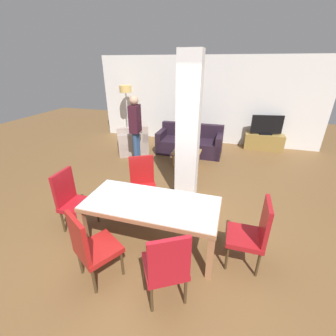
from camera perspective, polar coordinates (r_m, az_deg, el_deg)
The scene contains 17 objects.
ground_plane at distance 3.63m, azimuth -3.92°, elevation -18.15°, with size 18.00×18.00×0.00m, color brown.
back_wall at distance 7.68m, azimuth 9.43°, elevation 16.44°, with size 7.20×0.09×2.70m.
divider_pillar at distance 4.20m, azimuth 5.14°, elevation 9.40°, with size 0.41×0.32×2.70m.
dining_table at distance 3.26m, azimuth -4.23°, elevation -10.65°, with size 1.89×0.85×0.72m.
dining_chair_head_left at distance 3.90m, azimuth -23.08°, elevation -7.20°, with size 0.46×0.46×0.99m.
dining_chair_near_right at distance 2.61m, azimuth -0.39°, elevation -23.42°, with size 0.63×0.63×0.99m.
dining_chair_far_left at distance 4.08m, azimuth -6.36°, elevation -3.63°, with size 0.63×0.63×0.99m.
dining_chair_near_left at distance 2.95m, azimuth -18.96°, elevation -18.16°, with size 0.63×0.63×0.99m.
dining_chair_head_right at distance 3.17m, azimuth 20.69°, elevation -14.97°, with size 0.46×0.46×0.99m.
sofa at distance 6.79m, azimuth 5.57°, elevation 6.24°, with size 1.87×0.88×0.82m.
armchair at distance 6.90m, azimuth -8.63°, elevation 6.49°, with size 1.18×1.19×0.87m.
coffee_table at distance 5.87m, azimuth 4.72°, elevation 2.42°, with size 0.70×0.52×0.42m.
bottle at distance 5.71m, azimuth 4.36°, elevation 4.98°, with size 0.07×0.07×0.25m.
tv_stand at distance 7.65m, azimuth 23.12°, elevation 6.15°, with size 1.14×0.40×0.48m.
tv_screen at distance 7.51m, azimuth 23.80°, elevation 9.92°, with size 0.91×0.26×0.58m.
floor_lamp at distance 7.93m, azimuth -10.66°, elevation 18.02°, with size 0.39×0.39×1.81m.
standing_person at distance 5.90m, azimuth -8.30°, elevation 10.66°, with size 0.25×0.40×1.77m.
Camera 1 is at (0.97, -2.45, 2.49)m, focal length 24.00 mm.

